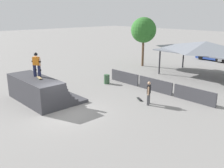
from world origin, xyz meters
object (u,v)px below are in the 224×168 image
Objects in this scene: tree_far_back at (144,30)px; trash_bin at (107,79)px; skater_on_deck at (36,63)px; skateboard_on_ground at (139,99)px; bystander_walking at (149,92)px; parked_car_blue at (212,56)px; skateboard_on_deck at (39,78)px.

tree_far_back is 9.86m from trash_bin.
skateboard_on_ground is at bearing 15.18° from skater_on_deck.
bystander_walking is 0.41× the size of parked_car_blue.
tree_far_back is at bearing 116.79° from skateboard_on_deck.
parked_car_blue is at bearing 55.59° from skater_on_deck.
skateboard_on_deck reaches higher than trash_bin.
skateboard_on_ground is 5.20m from trash_bin.
skater_on_deck is at bearing 178.72° from skateboard_on_deck.
bystander_walking is 0.29× the size of tree_far_back.
tree_far_back reaches higher than bystander_walking.
skateboard_on_ground is 13.33m from tree_far_back.
parked_car_blue is at bearing -17.45° from bystander_walking.
skateboard_on_deck is 16.02m from tree_far_back.
skater_on_deck is 2.09× the size of trash_bin.
skater_on_deck is 7.13m from trash_bin.
skateboard_on_deck is at bearing -97.97° from skateboard_on_ground.
tree_far_back reaches higher than trash_bin.
tree_far_back is at bearing 109.21° from trash_bin.
skateboard_on_deck is 7.85m from bystander_walking.
trash_bin is at bearing 108.37° from skateboard_on_deck.
skateboard_on_deck is 7.05m from trash_bin.
skateboard_on_deck reaches higher than parked_car_blue.
trash_bin is (-0.53, 6.88, -1.45)m from skateboard_on_deck.
skater_on_deck is at bearing -79.33° from tree_far_back.
parked_car_blue is (-4.00, 19.61, 0.54)m from skateboard_on_ground.
parked_car_blue is (1.16, 25.13, -2.23)m from skater_on_deck.
bystander_walking is 6.28m from trash_bin.
skater_on_deck reaches higher than skateboard_on_ground.
skateboard_on_deck is (0.64, -0.17, -0.96)m from skater_on_deck.
bystander_walking is at bearing -74.48° from parked_car_blue.
bystander_walking is at bearing 58.42° from skateboard_on_deck.
tree_far_back reaches higher than skateboard_on_deck.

